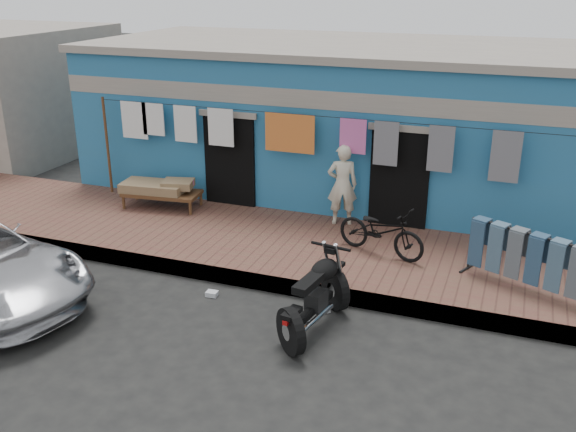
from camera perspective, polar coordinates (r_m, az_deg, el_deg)
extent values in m
plane|color=black|center=(9.12, -4.49, -11.03)|extent=(80.00, 80.00, 0.00)
cube|color=brown|center=(11.52, 1.74, -3.09)|extent=(28.00, 3.00, 0.25)
cube|color=gray|center=(10.30, -0.88, -6.18)|extent=(28.00, 0.10, 0.25)
cube|color=#246799|center=(14.73, 6.89, 8.18)|extent=(12.00, 5.00, 3.20)
cube|color=#9E9384|center=(12.23, 4.27, 10.20)|extent=(12.00, 0.14, 0.35)
cube|color=#9E9384|center=(14.46, 7.19, 14.68)|extent=(12.20, 5.20, 0.16)
cube|color=black|center=(13.28, -5.17, 4.37)|extent=(1.10, 0.10, 2.10)
cube|color=black|center=(12.23, 9.83, 2.69)|extent=(1.10, 0.10, 2.10)
cylinder|color=brown|center=(14.43, -15.76, 6.05)|extent=(0.06, 0.06, 2.10)
cylinder|color=black|center=(11.98, 3.81, 8.77)|extent=(10.00, 0.01, 0.01)
cube|color=silver|center=(13.87, -13.50, 8.29)|extent=(0.60, 0.02, 0.77)
cube|color=silver|center=(13.62, -11.89, 8.41)|extent=(0.50, 0.02, 0.67)
cube|color=silver|center=(13.25, -9.12, 8.08)|extent=(0.50, 0.02, 0.75)
cube|color=silver|center=(12.88, -6.00, 7.84)|extent=(0.55, 0.02, 0.76)
cube|color=#CC4C26|center=(12.32, 0.15, 7.37)|extent=(1.00, 0.02, 0.75)
cube|color=#C6589E|center=(11.94, 5.78, 7.07)|extent=(0.50, 0.02, 0.65)
cube|color=slate|center=(11.83, 8.69, 6.38)|extent=(0.45, 0.02, 0.82)
cube|color=slate|center=(11.68, 13.42, 5.81)|extent=(0.45, 0.02, 0.83)
cube|color=slate|center=(11.62, 18.77, 5.01)|extent=(0.50, 0.02, 0.90)
imported|color=beige|center=(12.20, 4.85, 2.78)|extent=(0.66, 0.54, 1.56)
imported|color=black|center=(11.01, 8.31, -0.85)|extent=(1.70, 1.00, 1.04)
cube|color=silver|center=(10.30, -6.77, -6.87)|extent=(0.18, 0.14, 0.08)
cube|color=silver|center=(9.79, 3.24, -8.31)|extent=(0.20, 0.20, 0.08)
cube|color=silver|center=(9.54, 1.27, -9.17)|extent=(0.20, 0.22, 0.07)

